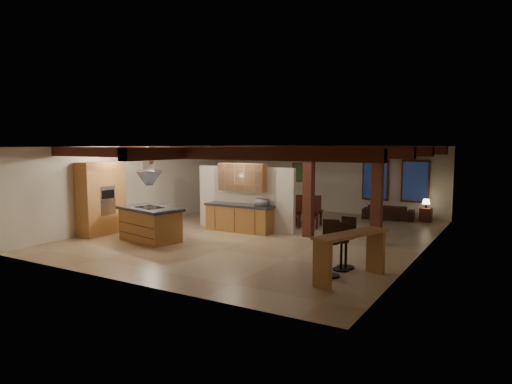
# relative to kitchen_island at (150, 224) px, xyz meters

# --- Properties ---
(ground) EXTENTS (12.00, 12.00, 0.00)m
(ground) POSITION_rel_kitchen_island_xyz_m (2.58, 2.54, -0.53)
(ground) COLOR tan
(ground) RESTS_ON ground
(room_walls) EXTENTS (12.00, 12.00, 12.00)m
(room_walls) POSITION_rel_kitchen_island_xyz_m (2.58, 2.54, 1.25)
(room_walls) COLOR beige
(room_walls) RESTS_ON ground
(ceiling_beams) EXTENTS (10.00, 12.00, 0.28)m
(ceiling_beams) POSITION_rel_kitchen_island_xyz_m (2.58, 2.54, 2.23)
(ceiling_beams) COLOR #35130D
(ceiling_beams) RESTS_ON room_walls
(timber_posts) EXTENTS (2.50, 0.30, 2.90)m
(timber_posts) POSITION_rel_kitchen_island_xyz_m (5.08, 3.04, 1.23)
(timber_posts) COLOR #35130D
(timber_posts) RESTS_ON ground
(partition_wall) EXTENTS (3.80, 0.18, 2.20)m
(partition_wall) POSITION_rel_kitchen_island_xyz_m (1.58, 3.04, 0.57)
(partition_wall) COLOR beige
(partition_wall) RESTS_ON ground
(pantry_cabinet) EXTENTS (0.67, 1.60, 2.40)m
(pantry_cabinet) POSITION_rel_kitchen_island_xyz_m (-2.08, -0.06, 0.67)
(pantry_cabinet) COLOR #A36334
(pantry_cabinet) RESTS_ON ground
(back_counter) EXTENTS (2.50, 0.66, 0.94)m
(back_counter) POSITION_rel_kitchen_island_xyz_m (1.58, 2.65, -0.05)
(back_counter) COLOR #A36334
(back_counter) RESTS_ON ground
(upper_display_cabinet) EXTENTS (1.80, 0.36, 0.95)m
(upper_display_cabinet) POSITION_rel_kitchen_island_xyz_m (1.58, 2.85, 1.32)
(upper_display_cabinet) COLOR #A36334
(upper_display_cabinet) RESTS_ON partition_wall
(range_hood) EXTENTS (1.10, 1.10, 1.40)m
(range_hood) POSITION_rel_kitchen_island_xyz_m (0.00, 0.00, 1.25)
(range_hood) COLOR silver
(range_hood) RESTS_ON room_walls
(back_windows) EXTENTS (2.70, 0.07, 1.70)m
(back_windows) POSITION_rel_kitchen_island_xyz_m (5.38, 8.47, 0.97)
(back_windows) COLOR #35130D
(back_windows) RESTS_ON room_walls
(framed_art) EXTENTS (0.65, 0.05, 0.85)m
(framed_art) POSITION_rel_kitchen_island_xyz_m (1.08, 8.47, 1.17)
(framed_art) COLOR #35130D
(framed_art) RESTS_ON room_walls
(recessed_cans) EXTENTS (3.16, 2.46, 0.03)m
(recessed_cans) POSITION_rel_kitchen_island_xyz_m (0.05, 0.60, 2.34)
(recessed_cans) COLOR silver
(recessed_cans) RESTS_ON room_walls
(kitchen_island) EXTENTS (2.32, 1.57, 1.05)m
(kitchen_island) POSITION_rel_kitchen_island_xyz_m (0.00, 0.00, 0.00)
(kitchen_island) COLOR #A36334
(kitchen_island) RESTS_ON ground
(dining_table) EXTENTS (1.73, 1.07, 0.58)m
(dining_table) POSITION_rel_kitchen_island_xyz_m (2.77, 4.82, -0.24)
(dining_table) COLOR #401C10
(dining_table) RESTS_ON ground
(sofa) EXTENTS (2.02, 0.95, 0.57)m
(sofa) POSITION_rel_kitchen_island_xyz_m (5.32, 7.81, -0.24)
(sofa) COLOR black
(sofa) RESTS_ON ground
(microwave) EXTENTS (0.42, 0.28, 0.23)m
(microwave) POSITION_rel_kitchen_island_xyz_m (2.48, 2.65, 0.52)
(microwave) COLOR silver
(microwave) RESTS_ON back_counter
(bar_counter) EXTENTS (1.17, 2.07, 1.06)m
(bar_counter) POSITION_rel_kitchen_island_xyz_m (6.72, -0.85, 0.19)
(bar_counter) COLOR #A36334
(bar_counter) RESTS_ON ground
(side_table) EXTENTS (0.43, 0.43, 0.53)m
(side_table) POSITION_rel_kitchen_island_xyz_m (6.72, 7.93, -0.26)
(side_table) COLOR #35130D
(side_table) RESTS_ON ground
(table_lamp) EXTENTS (0.29, 0.29, 0.35)m
(table_lamp) POSITION_rel_kitchen_island_xyz_m (6.72, 7.93, 0.25)
(table_lamp) COLOR black
(table_lamp) RESTS_ON side_table
(bar_stool_a) EXTENTS (0.46, 0.48, 1.27)m
(bar_stool_a) POSITION_rel_kitchen_island_xyz_m (6.21, -0.76, 0.12)
(bar_stool_a) COLOR black
(bar_stool_a) RESTS_ON ground
(bar_stool_b) EXTENTS (0.42, 0.43, 1.13)m
(bar_stool_b) POSITION_rel_kitchen_island_xyz_m (6.26, -0.16, 0.05)
(bar_stool_b) COLOR black
(bar_stool_b) RESTS_ON ground
(bar_stool_c) EXTENTS (0.43, 0.43, 1.23)m
(bar_stool_c) POSITION_rel_kitchen_island_xyz_m (6.30, 0.10, 0.09)
(bar_stool_c) COLOR black
(bar_stool_c) RESTS_ON ground
(dining_chairs) EXTENTS (2.02, 2.02, 1.07)m
(dining_chairs) POSITION_rel_kitchen_island_xyz_m (2.77, 4.82, 0.01)
(dining_chairs) COLOR #35130D
(dining_chairs) RESTS_ON ground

